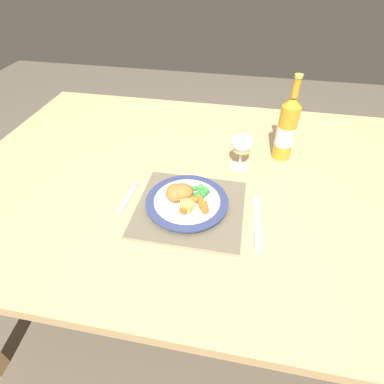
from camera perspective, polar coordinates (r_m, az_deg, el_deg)
name	(u,v)px	position (r m, az deg, el deg)	size (l,w,h in m)	color
ground_plane	(192,291)	(1.57, -0.03, -18.36)	(6.00, 6.00, 0.00)	brown
dining_table	(192,190)	(1.05, -0.04, 0.43)	(1.54, 1.09, 0.74)	tan
placemat	(190,208)	(0.87, -0.37, -3.07)	(0.31, 0.29, 0.01)	gray
dinner_plate	(187,202)	(0.87, -0.94, -2.00)	(0.24, 0.24, 0.02)	silver
breaded_croquettes	(178,193)	(0.86, -2.61, -0.18)	(0.09, 0.08, 0.04)	#A87033
green_beans_pile	(200,193)	(0.88, 1.48, -0.19)	(0.07, 0.08, 0.02)	#4CA84C
glazed_carrots	(195,204)	(0.84, 0.64, -2.39)	(0.08, 0.08, 0.02)	orange
fork	(128,199)	(0.93, -12.14, -1.26)	(0.02, 0.14, 0.01)	silver
table_knife	(258,227)	(0.84, 12.41, -6.48)	(0.03, 0.22, 0.01)	silver
wine_glass	(242,144)	(1.00, 9.50, 8.92)	(0.07, 0.07, 0.13)	silver
bottle	(286,129)	(1.08, 17.55, 11.33)	(0.06, 0.06, 0.29)	gold
roast_potatoes	(187,206)	(0.83, -0.90, -2.71)	(0.04, 0.04, 0.03)	#E5BC66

